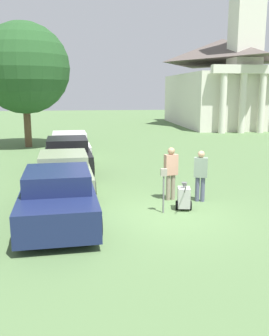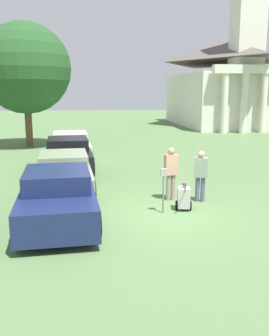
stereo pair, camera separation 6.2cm
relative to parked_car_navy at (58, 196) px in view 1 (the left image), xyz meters
name	(u,v)px [view 1 (the left image)]	position (x,y,z in m)	size (l,w,h in m)	color
ground_plane	(163,216)	(2.92, -0.09, -0.68)	(120.00, 120.00, 0.00)	#517042
parked_car_navy	(58,196)	(0.00, 0.00, 0.00)	(2.26, 4.96, 1.44)	#19234C
parked_car_sage	(64,173)	(0.00, 3.07, -0.01)	(2.19, 5.01, 1.39)	gray
parked_car_black	(68,155)	(0.00, 6.65, 0.02)	(2.30, 5.06, 1.48)	black
parked_car_white	(70,146)	(0.00, 9.50, -0.01)	(2.26, 5.15, 1.42)	silver
parking_meter	(164,182)	(2.99, 0.19, 0.24)	(0.18, 0.09, 1.32)	slate
person_worker	(171,170)	(3.51, 1.48, 0.31)	(0.45, 0.29, 1.73)	gray
person_supervisor	(201,173)	(4.41, 1.18, 0.26)	(0.47, 0.35, 1.65)	#515670
equipment_cart	(184,197)	(3.66, 0.39, -0.29)	(0.51, 1.00, 1.00)	#B2B2AD
church	(223,76)	(14.87, 27.26, 4.25)	(8.73, 15.24, 20.44)	silver
shade_tree	(24,68)	(-2.76, 14.30, 4.17)	(5.55, 5.55, 7.64)	brown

